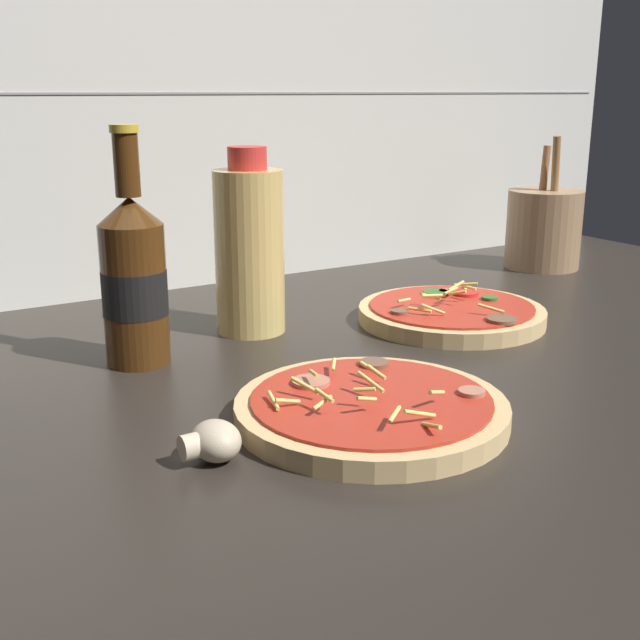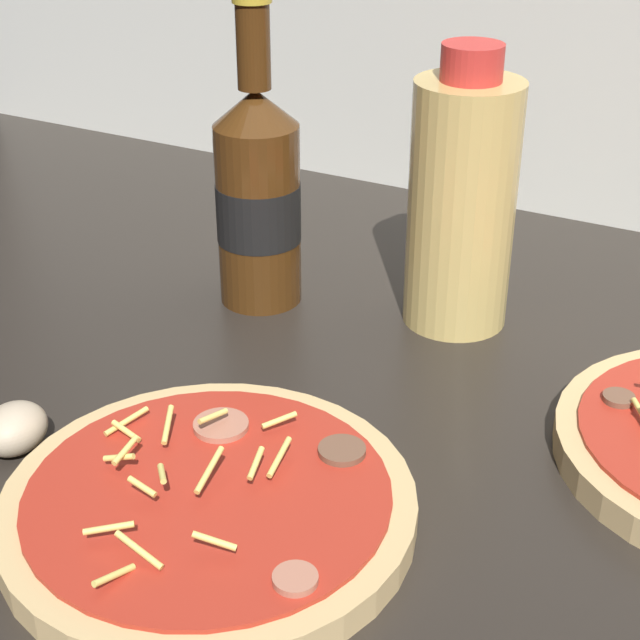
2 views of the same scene
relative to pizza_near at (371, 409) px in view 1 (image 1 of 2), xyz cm
name	(u,v)px [view 1 (image 1 of 2)]	position (x,y,z in cm)	size (l,w,h in cm)	color
counter_slab	(394,381)	(9.67, 9.62, -2.31)	(160.00, 90.00, 2.50)	#28231E
tile_backsplash	(206,93)	(9.67, 55.11, 26.44)	(160.00, 1.13, 60.00)	silver
pizza_near	(371,409)	(0.00, 0.00, 0.00)	(24.02, 24.02, 4.11)	tan
pizza_far	(451,313)	(26.41, 20.21, 0.04)	(23.14, 23.14, 5.10)	tan
beer_bottle	(134,279)	(-12.12, 25.66, 8.08)	(6.79, 6.79, 24.70)	#47280F
oil_bottle	(249,249)	(3.36, 29.88, 8.96)	(8.17, 8.17, 21.79)	#D6B766
mushroom_left	(213,441)	(-15.08, -0.09, 0.54)	(4.81, 4.58, 3.21)	beige
utensil_crock	(544,228)	(60.21, 37.46, 5.36)	(11.92, 11.92, 21.09)	#9E7A56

